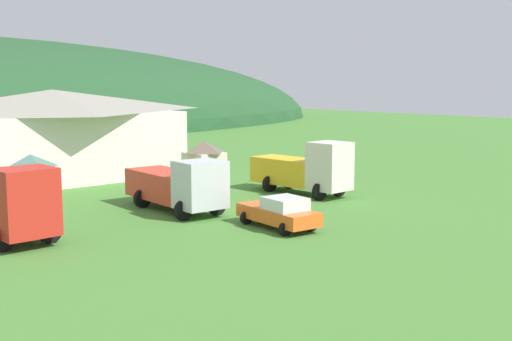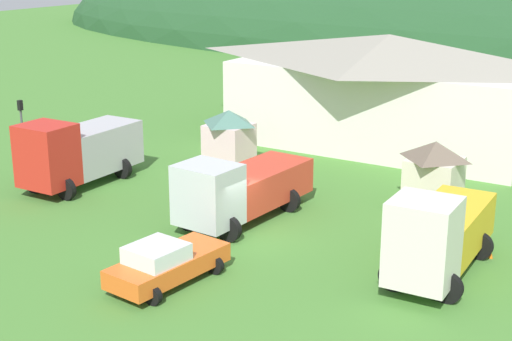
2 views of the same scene
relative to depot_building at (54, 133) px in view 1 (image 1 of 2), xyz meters
The scene contains 9 objects.
ground_plane 18.16m from the depot_building, 86.34° to the right, with size 200.00×200.00×0.00m, color #477F33.
depot_building is the anchor object (origin of this frame).
play_shed_cream 12.08m from the depot_building, 56.60° to the right, with size 2.52×2.53×3.24m.
play_shed_pink 10.76m from the depot_building, 122.60° to the right, with size 2.49×2.43×3.12m.
crane_truck_red 19.28m from the depot_building, 121.76° to the right, with size 3.37×6.93×3.63m.
tow_truck_silver 16.46m from the depot_building, 90.63° to the right, with size 3.60×7.65×3.16m.
heavy_rig_striped 19.82m from the depot_building, 61.83° to the right, with size 3.21×7.34×3.61m.
service_pickup_orange 23.45m from the depot_building, 87.25° to the right, with size 2.70×4.99×1.66m.
traffic_cone_near_pickup 18.37m from the depot_building, 53.93° to the right, with size 0.36×0.36×0.63m, color orange.
Camera 1 is at (-23.05, -29.05, 7.57)m, focal length 46.15 mm.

